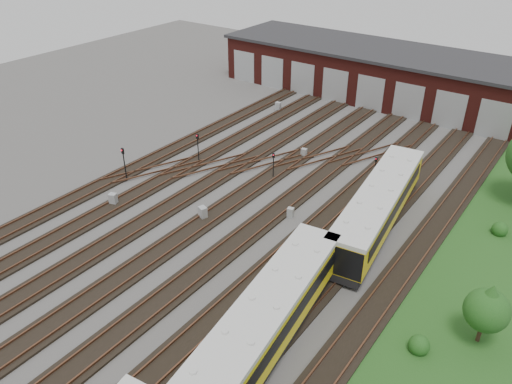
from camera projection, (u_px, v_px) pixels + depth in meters
The scene contains 17 objects.
ground at pixel (206, 242), 39.51m from camera, with size 120.00×120.00×0.00m, color #403E3C.
track_network at pixel (209, 237), 39.95m from camera, with size 30.40×70.00×0.33m.
maintenance_shed at pixel (404, 77), 65.72m from camera, with size 51.00×12.50×6.35m.
grass_verge at pixel (490, 267), 36.84m from camera, with size 8.00×55.00×0.05m, color #20501A.
metro_train at pixel (264, 325), 29.03m from camera, with size 5.16×49.03×3.47m.
signal_mast_0 at pixel (124, 160), 47.12m from camera, with size 0.30×0.28×3.40m.
signal_mast_1 at pixel (198, 144), 50.47m from camera, with size 0.27×0.25×3.18m.
signal_mast_2 at pixel (273, 162), 47.69m from camera, with size 0.25×0.24×2.68m.
signal_mast_3 at pixel (375, 165), 47.51m from camera, with size 0.22×0.20×2.42m.
relay_cabinet_0 at pixel (113, 199), 44.15m from camera, with size 0.65×0.54×1.08m, color #9EA1A3.
relay_cabinet_1 at pixel (278, 106), 63.81m from camera, with size 0.65×0.55×1.09m, color #9EA1A3.
relay_cabinet_2 at pixel (203, 213), 42.20m from camera, with size 0.67×0.56×1.12m, color #9EA1A3.
relay_cabinet_3 at pixel (304, 153), 52.38m from camera, with size 0.56×0.46×0.93m, color #9EA1A3.
relay_cabinet_4 at pixel (290, 212), 42.46m from camera, with size 0.53×0.44×0.89m, color #9EA1A3.
tree_3 at pixel (488, 306), 29.29m from camera, with size 2.69×2.69×4.46m.
bush_0 at pixel (419, 343), 29.75m from camera, with size 1.29×1.29×1.29m, color #164C15.
bush_1 at pixel (500, 228), 40.19m from camera, with size 1.27×1.27×1.27m, color #164C15.
Camera 1 is at (22.02, -23.54, 23.54)m, focal length 35.00 mm.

